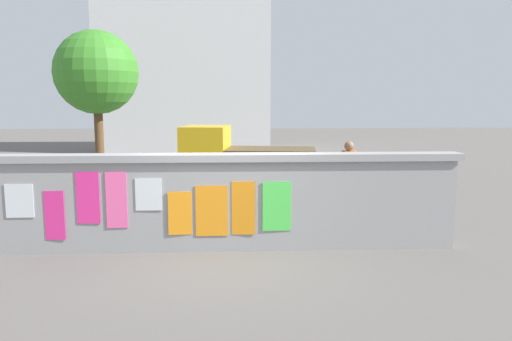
# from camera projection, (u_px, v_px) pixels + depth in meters

# --- Properties ---
(ground) EXTENTS (60.00, 60.00, 0.00)m
(ground) POSITION_uv_depth(u_px,v_px,m) (231.00, 177.00, 16.21)
(ground) COLOR #605B56
(poster_wall) EXTENTS (7.92, 0.42, 1.65)m
(poster_wall) POSITION_uv_depth(u_px,v_px,m) (228.00, 201.00, 8.18)
(poster_wall) COLOR #949494
(poster_wall) RESTS_ON ground
(auto_rickshaw_truck) EXTENTS (3.77, 1.98, 1.85)m
(auto_rickshaw_truck) POSITION_uv_depth(u_px,v_px,m) (242.00, 161.00, 13.26)
(auto_rickshaw_truck) COLOR black
(auto_rickshaw_truck) RESTS_ON ground
(motorcycle) EXTENTS (1.89, 0.60, 0.87)m
(motorcycle) POSITION_uv_depth(u_px,v_px,m) (124.00, 194.00, 10.80)
(motorcycle) COLOR black
(motorcycle) RESTS_ON ground
(bicycle_near) EXTENTS (1.67, 0.55, 0.95)m
(bicycle_near) POSITION_uv_depth(u_px,v_px,m) (268.00, 206.00, 9.98)
(bicycle_near) COLOR black
(bicycle_near) RESTS_ON ground
(bicycle_far) EXTENTS (1.69, 0.45, 0.95)m
(bicycle_far) POSITION_uv_depth(u_px,v_px,m) (116.00, 183.00, 12.85)
(bicycle_far) COLOR black
(bicycle_far) RESTS_ON ground
(person_walking) EXTENTS (0.39, 0.39, 1.62)m
(person_walking) POSITION_uv_depth(u_px,v_px,m) (349.00, 169.00, 11.09)
(person_walking) COLOR #338CBF
(person_walking) RESTS_ON ground
(tree_roadside) EXTENTS (2.97, 2.97, 5.04)m
(tree_roadside) POSITION_uv_depth(u_px,v_px,m) (96.00, 73.00, 17.22)
(tree_roadside) COLOR brown
(tree_roadside) RESTS_ON ground
(building_background) EXTENTS (8.76, 4.70, 8.20)m
(building_background) POSITION_uv_depth(u_px,v_px,m) (186.00, 70.00, 25.08)
(building_background) COLOR silver
(building_background) RESTS_ON ground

